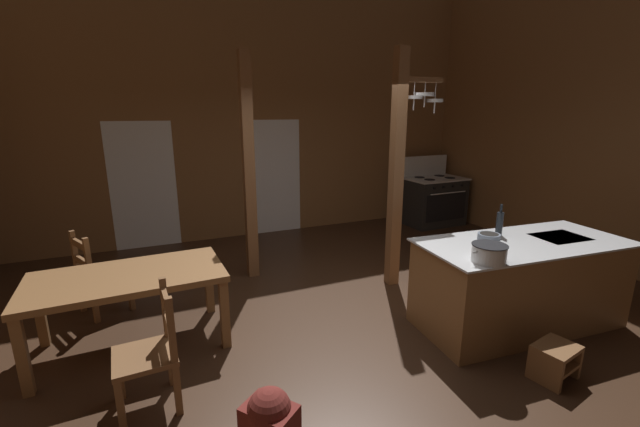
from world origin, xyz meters
The scene contains 16 objects.
ground_plane centered at (0.00, 0.00, -0.05)m, with size 9.03×7.98×0.10m, color #382316.
wall_back centered at (0.00, 3.66, 2.29)m, with size 9.03×0.14×4.58m, color brown.
wall_right centered at (4.19, 0.00, 2.29)m, with size 0.14×7.98×4.58m, color brown.
glazed_door_back_left centered at (-1.85, 3.58, 1.02)m, with size 1.00×0.01×2.05m, color white.
glazed_panel_back_right centered at (0.41, 3.58, 1.02)m, with size 0.84×0.01×2.05m, color white.
kitchen_island centered at (1.68, -0.66, 0.46)m, with size 2.23×1.13×0.92m.
stove_range centered at (3.38, 2.86, 0.48)m, with size 1.16×0.84×1.32m.
support_post_with_pot_rack centered at (1.09, 0.74, 1.59)m, with size 0.67×0.23×2.93m.
support_post_center centered at (-0.56, 1.73, 1.46)m, with size 0.14×0.14×2.93m.
step_stool centered at (1.23, -1.45, 0.18)m, with size 0.41×0.34×0.30m.
dining_table centered at (-2.04, 0.48, 0.65)m, with size 1.73×0.97×0.74m.
ladderback_chair_near_window centered at (-2.38, 1.36, 0.45)m, with size 0.59×0.59×0.95m.
ladderback_chair_by_post centered at (-1.87, -0.45, 0.45)m, with size 0.47×0.47×0.95m.
stockpot_on_counter centered at (0.90, -0.95, 1.00)m, with size 0.37×0.30×0.16m.
mixing_bowl_on_counter centered at (1.35, -0.51, 0.96)m, with size 0.22×0.22×0.08m.
bottle_tall_on_counter centered at (1.59, -0.40, 1.05)m, with size 0.07×0.07×0.34m.
Camera 1 is at (-1.77, -3.39, 2.21)m, focal length 22.53 mm.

